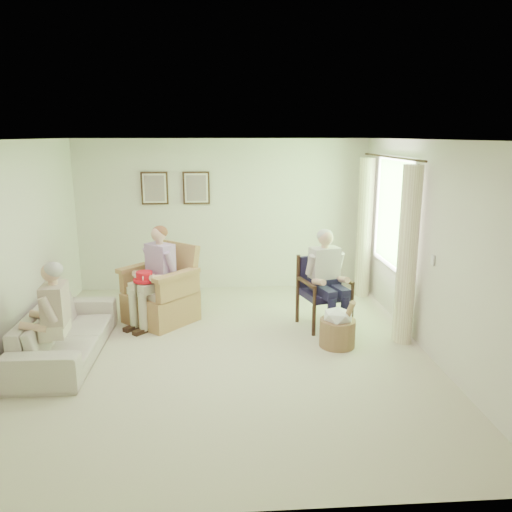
# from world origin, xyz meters

# --- Properties ---
(floor) EXTENTS (5.50, 5.50, 0.00)m
(floor) POSITION_xyz_m (0.00, 0.00, 0.00)
(floor) COLOR beige
(floor) RESTS_ON ground
(back_wall) EXTENTS (5.00, 0.04, 2.60)m
(back_wall) POSITION_xyz_m (0.00, 2.75, 1.30)
(back_wall) COLOR silver
(back_wall) RESTS_ON ground
(front_wall) EXTENTS (5.00, 0.04, 2.60)m
(front_wall) POSITION_xyz_m (0.00, -2.75, 1.30)
(front_wall) COLOR silver
(front_wall) RESTS_ON ground
(left_wall) EXTENTS (0.04, 5.50, 2.60)m
(left_wall) POSITION_xyz_m (-2.50, 0.00, 1.30)
(left_wall) COLOR silver
(left_wall) RESTS_ON ground
(right_wall) EXTENTS (0.04, 5.50, 2.60)m
(right_wall) POSITION_xyz_m (2.50, 0.00, 1.30)
(right_wall) COLOR silver
(right_wall) RESTS_ON ground
(ceiling) EXTENTS (5.00, 5.50, 0.02)m
(ceiling) POSITION_xyz_m (0.00, 0.00, 2.60)
(ceiling) COLOR white
(ceiling) RESTS_ON back_wall
(window) EXTENTS (0.13, 2.50, 1.63)m
(window) POSITION_xyz_m (2.46, 1.20, 1.58)
(window) COLOR #2D6B23
(window) RESTS_ON right_wall
(curtain_left) EXTENTS (0.34, 0.34, 2.30)m
(curtain_left) POSITION_xyz_m (2.33, 0.22, 1.15)
(curtain_left) COLOR #FAECC4
(curtain_left) RESTS_ON ground
(curtain_right) EXTENTS (0.34, 0.34, 2.30)m
(curtain_right) POSITION_xyz_m (2.33, 2.18, 1.15)
(curtain_right) COLOR #FAECC4
(curtain_right) RESTS_ON ground
(framed_print_left) EXTENTS (0.45, 0.05, 0.55)m
(framed_print_left) POSITION_xyz_m (-1.15, 2.71, 1.78)
(framed_print_left) COLOR #382114
(framed_print_left) RESTS_ON back_wall
(framed_print_right) EXTENTS (0.45, 0.05, 0.55)m
(framed_print_right) POSITION_xyz_m (-0.45, 2.71, 1.78)
(framed_print_right) COLOR #382114
(framed_print_right) RESTS_ON back_wall
(wicker_armchair) EXTENTS (0.88, 0.87, 1.12)m
(wicker_armchair) POSITION_xyz_m (-0.93, 1.18, 0.36)
(wicker_armchair) COLOR tan
(wicker_armchair) RESTS_ON ground
(wood_armchair) EXTENTS (0.63, 0.59, 0.97)m
(wood_armchair) POSITION_xyz_m (1.40, 0.88, 0.53)
(wood_armchair) COLOR black
(wood_armchair) RESTS_ON ground
(sofa) EXTENTS (2.06, 0.81, 0.60)m
(sofa) POSITION_xyz_m (-1.95, 0.04, 0.30)
(sofa) COLOR beige
(sofa) RESTS_ON ground
(person_wicker) EXTENTS (0.40, 0.63, 1.39)m
(person_wicker) POSITION_xyz_m (-0.93, 1.03, 0.82)
(person_wicker) COLOR beige
(person_wicker) RESTS_ON ground
(person_dark) EXTENTS (0.40, 0.62, 1.37)m
(person_dark) POSITION_xyz_m (1.40, 0.72, 0.80)
(person_dark) COLOR #1A1733
(person_dark) RESTS_ON ground
(person_sofa) EXTENTS (0.42, 0.62, 1.26)m
(person_sofa) POSITION_xyz_m (-1.95, -0.41, 0.72)
(person_sofa) COLOR beige
(person_sofa) RESTS_ON ground
(red_hat) EXTENTS (0.31, 0.31, 0.14)m
(red_hat) POSITION_xyz_m (-1.11, 0.89, 0.74)
(red_hat) COLOR red
(red_hat) RESTS_ON person_wicker
(hatbox) EXTENTS (0.51, 0.51, 0.68)m
(hatbox) POSITION_xyz_m (1.44, 0.09, 0.26)
(hatbox) COLOR tan
(hatbox) RESTS_ON ground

